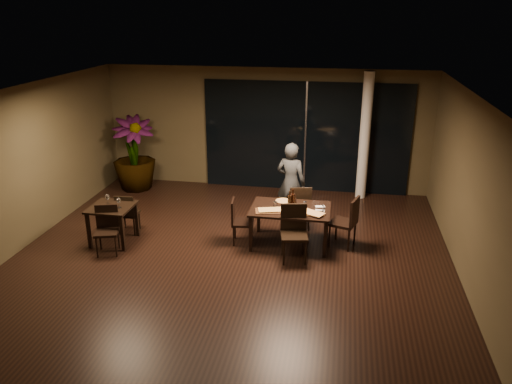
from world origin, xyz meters
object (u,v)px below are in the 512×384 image
(chair_side_far, at_px, (127,212))
(bottle_a, at_px, (290,199))
(main_table, at_px, (290,212))
(chair_side_near, at_px, (107,227))
(chair_main_left, at_px, (239,219))
(bottle_b, at_px, (295,202))
(side_table, at_px, (112,212))
(chair_main_far, at_px, (300,205))
(diner, at_px, (291,183))
(potted_plant, at_px, (134,154))
(bottle_c, at_px, (293,198))
(chair_main_near, at_px, (294,229))
(chair_main_right, at_px, (348,220))

(chair_side_far, xyz_separation_m, bottle_a, (3.27, 0.11, 0.45))
(main_table, xyz_separation_m, chair_side_near, (-3.32, -0.90, -0.17))
(chair_side_far, bearing_deg, chair_main_left, 176.22)
(chair_main_left, relative_size, bottle_b, 3.49)
(side_table, distance_m, chair_main_far, 3.72)
(diner, relative_size, potted_plant, 0.94)
(chair_side_far, relative_size, bottle_c, 2.47)
(diner, height_order, bottle_a, diner)
(chair_main_near, xyz_separation_m, diner, (-0.25, 1.70, 0.30))
(chair_side_near, height_order, bottle_c, bottle_c)
(chair_main_right, xyz_separation_m, bottle_a, (-1.11, -0.06, 0.36))
(side_table, xyz_separation_m, chair_main_right, (4.48, 0.58, -0.06))
(main_table, relative_size, chair_side_near, 1.66)
(main_table, bearing_deg, bottle_a, 135.40)
(main_table, relative_size, bottle_c, 4.42)
(chair_main_far, bearing_deg, side_table, 6.45)
(main_table, distance_m, bottle_c, 0.27)
(chair_main_near, height_order, diner, diner)
(main_table, relative_size, chair_side_far, 1.79)
(diner, relative_size, bottle_b, 6.78)
(chair_side_near, bearing_deg, potted_plant, 87.95)
(chair_main_right, height_order, bottle_a, bottle_a)
(side_table, distance_m, chair_side_near, 0.43)
(chair_main_near, xyz_separation_m, chair_side_far, (-3.42, 0.47, -0.10))
(chair_main_right, distance_m, potted_plant, 5.80)
(side_table, relative_size, bottle_c, 2.36)
(chair_main_right, bearing_deg, chair_side_near, -59.43)
(chair_main_far, xyz_separation_m, chair_side_far, (-3.41, -0.80, -0.07))
(chair_main_far, xyz_separation_m, bottle_b, (-0.03, -0.72, 0.34))
(bottle_a, xyz_separation_m, bottle_b, (0.11, -0.03, -0.04))
(chair_main_near, height_order, chair_main_left, chair_main_near)
(chair_side_near, relative_size, diner, 0.52)
(chair_side_far, relative_size, diner, 0.49)
(chair_main_near, xyz_separation_m, chair_main_right, (0.96, 0.64, -0.01))
(chair_main_left, distance_m, bottle_a, 1.06)
(main_table, bearing_deg, chair_main_near, -77.20)
(side_table, height_order, diner, diner)
(chair_main_far, height_order, chair_main_near, chair_main_near)
(chair_main_left, distance_m, chair_side_far, 2.30)
(chair_main_right, height_order, chair_side_far, chair_main_right)
(chair_main_left, xyz_separation_m, chair_side_near, (-2.33, -0.80, 0.01))
(chair_main_near, height_order, bottle_b, chair_main_near)
(chair_side_far, relative_size, bottle_a, 2.53)
(bottle_c, bearing_deg, main_table, -103.28)
(main_table, height_order, chair_side_near, chair_side_near)
(chair_main_near, height_order, bottle_c, bottle_c)
(chair_main_left, bearing_deg, main_table, -91.52)
(side_table, xyz_separation_m, potted_plant, (-0.79, 2.97, 0.29))
(main_table, height_order, bottle_b, bottle_b)
(chair_main_near, distance_m, chair_main_left, 1.20)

